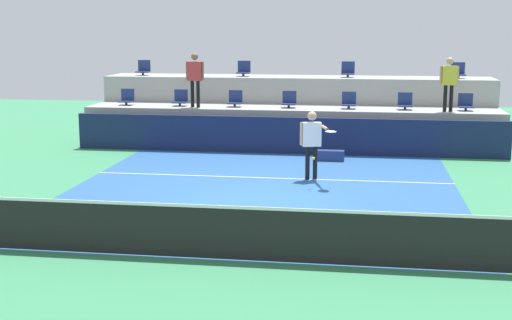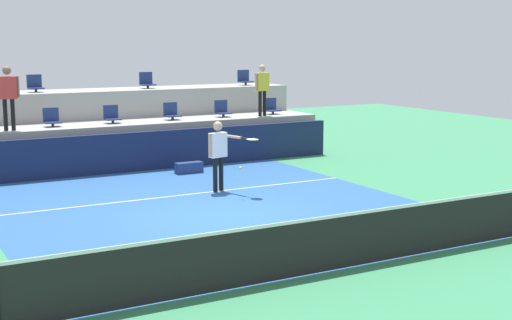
{
  "view_description": "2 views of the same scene",
  "coord_description": "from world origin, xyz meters",
  "views": [
    {
      "loc": [
        2.23,
        -14.74,
        3.73
      ],
      "look_at": [
        -0.01,
        0.0,
        0.91
      ],
      "focal_mm": 49.32,
      "sensor_mm": 36.0,
      "label": 1
    },
    {
      "loc": [
        -6.53,
        -13.03,
        3.63
      ],
      "look_at": [
        0.42,
        -0.54,
        1.25
      ],
      "focal_mm": 50.59,
      "sensor_mm": 36.0,
      "label": 2
    }
  ],
  "objects": [
    {
      "name": "tennis_player",
      "position": [
        1.04,
        2.38,
        1.05
      ],
      "size": [
        0.97,
        1.15,
        1.71
      ],
      "color": "black",
      "rests_on": "ground_plane"
    },
    {
      "name": "spectator_leaning_on_rail",
      "position": [
        -2.98,
        6.85,
        2.28
      ],
      "size": [
        0.6,
        0.25,
        1.71
      ],
      "color": "black",
      "rests_on": "seating_tier_lower"
    },
    {
      "name": "stadium_chair_lower_far_right",
      "position": [
        5.34,
        7.23,
        1.46
      ],
      "size": [
        0.44,
        0.4,
        0.52
      ],
      "color": "#2D2D33",
      "rests_on": "seating_tier_lower"
    },
    {
      "name": "stadium_chair_upper_left",
      "position": [
        -1.8,
        9.03,
        2.31
      ],
      "size": [
        0.44,
        0.4,
        0.52
      ],
      "color": "#2D2D33",
      "rests_on": "seating_tier_upper"
    },
    {
      "name": "equipment_bag",
      "position": [
        1.39,
        5.0,
        0.15
      ],
      "size": [
        0.76,
        0.28,
        0.3
      ],
      "primitive_type": "cube",
      "color": "navy",
      "rests_on": "ground_plane"
    },
    {
      "name": "stadium_chair_upper_far_right",
      "position": [
        5.3,
        9.03,
        2.31
      ],
      "size": [
        0.44,
        0.4,
        0.52
      ],
      "color": "#2D2D33",
      "rests_on": "seating_tier_upper"
    },
    {
      "name": "stadium_chair_lower_right",
      "position": [
        3.54,
        7.23,
        1.46
      ],
      "size": [
        0.44,
        0.4,
        0.52
      ],
      "color": "#2D2D33",
      "rests_on": "seating_tier_lower"
    },
    {
      "name": "ground_plane",
      "position": [
        0.0,
        0.0,
        0.0
      ],
      "size": [
        40.0,
        40.0,
        0.0
      ],
      "primitive_type": "plane",
      "color": "#388456"
    },
    {
      "name": "stadium_chair_lower_mid_left",
      "position": [
        -1.77,
        7.23,
        1.46
      ],
      "size": [
        0.44,
        0.4,
        0.52
      ],
      "color": "#2D2D33",
      "rests_on": "seating_tier_lower"
    },
    {
      "name": "tennis_ball",
      "position": [
        1.14,
        1.48,
        0.71
      ],
      "size": [
        0.07,
        0.07,
        0.07
      ],
      "color": "#CCE033"
    },
    {
      "name": "sponsor_backboard",
      "position": [
        0.0,
        6.0,
        0.55
      ],
      "size": [
        13.0,
        0.16,
        1.1
      ],
      "primitive_type": "cube",
      "color": "#141E42",
      "rests_on": "ground_plane"
    },
    {
      "name": "stadium_chair_lower_center",
      "position": [
        -0.05,
        7.23,
        1.46
      ],
      "size": [
        0.44,
        0.4,
        0.52
      ],
      "color": "#2D2D33",
      "rests_on": "seating_tier_lower"
    },
    {
      "name": "stadium_chair_lower_mid_right",
      "position": [
        1.82,
        7.23,
        1.46
      ],
      "size": [
        0.44,
        0.4,
        0.52
      ],
      "color": "#2D2D33",
      "rests_on": "seating_tier_lower"
    },
    {
      "name": "court_inner_paint",
      "position": [
        0.0,
        1.0,
        0.0
      ],
      "size": [
        9.0,
        10.0,
        0.01
      ],
      "primitive_type": "cube",
      "color": "#285693",
      "rests_on": "ground_plane"
    },
    {
      "name": "court_service_line",
      "position": [
        0.0,
        2.4,
        0.01
      ],
      "size": [
        9.0,
        0.06,
        0.0
      ],
      "primitive_type": "cube",
      "color": "white",
      "rests_on": "ground_plane"
    },
    {
      "name": "tennis_net",
      "position": [
        0.0,
        -4.0,
        0.5
      ],
      "size": [
        10.48,
        0.08,
        1.07
      ],
      "color": "black",
      "rests_on": "ground_plane"
    },
    {
      "name": "seating_tier_upper",
      "position": [
        0.0,
        9.1,
        1.05
      ],
      "size": [
        13.0,
        1.8,
        2.1
      ],
      "primitive_type": "cube",
      "color": "#9E9E99",
      "rests_on": "ground_plane"
    },
    {
      "name": "spectator_in_grey",
      "position": [
        4.77,
        6.85,
        2.22
      ],
      "size": [
        0.58,
        0.25,
        1.62
      ],
      "color": "black",
      "rests_on": "seating_tier_lower"
    },
    {
      "name": "stadium_chair_upper_right",
      "position": [
        1.73,
        9.03,
        2.31
      ],
      "size": [
        0.44,
        0.4,
        0.52
      ],
      "color": "#2D2D33",
      "rests_on": "seating_tier_upper"
    },
    {
      "name": "seating_tier_lower",
      "position": [
        0.0,
        7.3,
        0.62
      ],
      "size": [
        13.0,
        1.8,
        1.25
      ],
      "primitive_type": "cube",
      "color": "#9E9E99",
      "rests_on": "ground_plane"
    }
  ]
}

